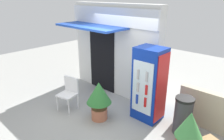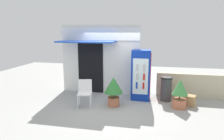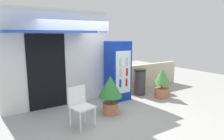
% 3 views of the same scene
% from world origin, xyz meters
% --- Properties ---
extents(ground, '(16.00, 16.00, 0.00)m').
position_xyz_m(ground, '(0.00, 0.00, 0.00)').
color(ground, '#A3A39E').
extents(storefront_building, '(3.26, 1.28, 2.81)m').
position_xyz_m(storefront_building, '(-0.66, 1.46, 1.47)').
color(storefront_building, silver).
rests_on(storefront_building, ground).
extents(drink_cooler, '(0.71, 0.63, 1.89)m').
position_xyz_m(drink_cooler, '(1.09, 0.86, 0.94)').
color(drink_cooler, '#0C2D9E').
rests_on(drink_cooler, ground).
extents(plastic_chair, '(0.55, 0.53, 0.92)m').
position_xyz_m(plastic_chair, '(-0.76, -0.24, 0.54)').
color(plastic_chair, white).
rests_on(plastic_chair, ground).
extents(potted_plant_near_shop, '(0.63, 0.63, 1.03)m').
position_xyz_m(potted_plant_near_shop, '(0.21, -0.03, 0.64)').
color(potted_plant_near_shop, '#BC6B4C').
rests_on(potted_plant_near_shop, ground).
extents(potted_plant_curbside, '(0.52, 0.52, 1.00)m').
position_xyz_m(potted_plant_curbside, '(2.43, 0.22, 0.55)').
color(potted_plant_curbside, '#BC6B4C').
rests_on(potted_plant_curbside, ground).
extents(trash_bin, '(0.42, 0.42, 0.91)m').
position_xyz_m(trash_bin, '(2.02, 0.87, 0.46)').
color(trash_bin, '#38383D').
rests_on(trash_bin, ground).
extents(stone_boundary_wall, '(2.78, 0.20, 0.94)m').
position_xyz_m(stone_boundary_wall, '(3.07, 1.47, 0.47)').
color(stone_boundary_wall, beige).
rests_on(stone_boundary_wall, ground).
extents(cardboard_box, '(0.49, 0.45, 0.37)m').
position_xyz_m(cardboard_box, '(2.80, 0.53, 0.18)').
color(cardboard_box, tan).
rests_on(cardboard_box, ground).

